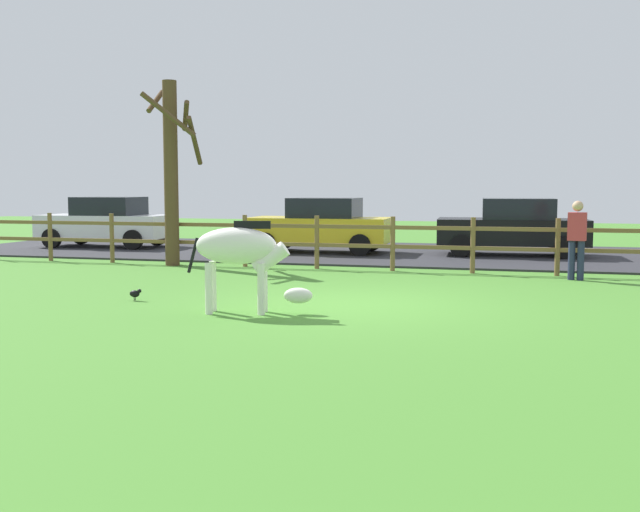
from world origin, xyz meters
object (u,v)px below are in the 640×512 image
(zebra, at_px, (242,253))
(visitor_near_fence, at_px, (577,236))
(bare_tree, at_px, (172,168))
(parked_car_black, at_px, (513,226))
(crow_on_grass, at_px, (135,293))
(parked_car_yellow, at_px, (321,225))
(parked_car_white, at_px, (106,222))

(zebra, bearing_deg, visitor_near_fence, 47.05)
(bare_tree, height_order, parked_car_black, bare_tree)
(crow_on_grass, bearing_deg, parked_car_black, 58.26)
(zebra, xyz_separation_m, parked_car_black, (3.89, 10.50, -0.08))
(bare_tree, height_order, zebra, bare_tree)
(zebra, relative_size, crow_on_grass, 8.94)
(bare_tree, bearing_deg, parked_car_yellow, 55.52)
(parked_car_yellow, height_order, parked_car_black, same)
(zebra, distance_m, parked_car_white, 13.18)
(crow_on_grass, xyz_separation_m, parked_car_yellow, (0.75, 9.30, 0.72))
(visitor_near_fence, bearing_deg, parked_car_white, 161.59)
(zebra, bearing_deg, parked_car_yellow, 98.20)
(parked_car_yellow, bearing_deg, visitor_near_fence, -33.41)
(parked_car_white, bearing_deg, parked_car_yellow, -1.29)
(zebra, xyz_separation_m, parked_car_yellow, (-1.44, 9.98, -0.08))
(crow_on_grass, relative_size, parked_car_white, 0.05)
(zebra, distance_m, parked_car_yellow, 10.08)
(parked_car_yellow, distance_m, parked_car_white, 6.99)
(parked_car_white, bearing_deg, zebra, -50.24)
(parked_car_yellow, relative_size, parked_car_black, 0.98)
(parked_car_white, bearing_deg, bare_tree, -43.56)
(bare_tree, xyz_separation_m, zebra, (4.13, -6.05, -1.46))
(parked_car_yellow, height_order, visitor_near_fence, visitor_near_fence)
(parked_car_yellow, relative_size, visitor_near_fence, 2.45)
(bare_tree, distance_m, parked_car_yellow, 5.01)
(crow_on_grass, bearing_deg, parked_car_white, 123.40)
(parked_car_yellow, relative_size, parked_car_white, 0.99)
(parked_car_yellow, distance_m, visitor_near_fence, 7.96)
(bare_tree, height_order, parked_car_white, bare_tree)
(parked_car_black, bearing_deg, parked_car_white, -178.29)
(parked_car_white, xyz_separation_m, visitor_near_fence, (13.64, -4.54, 0.06))
(parked_car_yellow, xyz_separation_m, parked_car_white, (-6.99, 0.16, 0.00))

